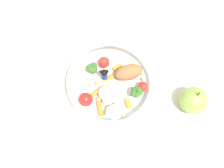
% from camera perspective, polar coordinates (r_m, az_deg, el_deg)
% --- Properties ---
extents(ground_plane, '(2.40, 2.40, 0.00)m').
position_cam_1_polar(ground_plane, '(0.67, -1.37, -1.25)').
color(ground_plane, silver).
extents(food_container, '(0.22, 0.22, 0.05)m').
position_cam_1_polar(food_container, '(0.64, 0.10, -0.38)').
color(food_container, white).
rests_on(food_container, ground_plane).
extents(loose_apple, '(0.07, 0.07, 0.08)m').
position_cam_1_polar(loose_apple, '(0.65, 17.39, -3.44)').
color(loose_apple, '#8CB74C').
rests_on(loose_apple, ground_plane).
extents(folded_napkin, '(0.14, 0.13, 0.01)m').
position_cam_1_polar(folded_napkin, '(0.74, -19.55, 4.48)').
color(folded_napkin, silver).
rests_on(folded_napkin, ground_plane).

